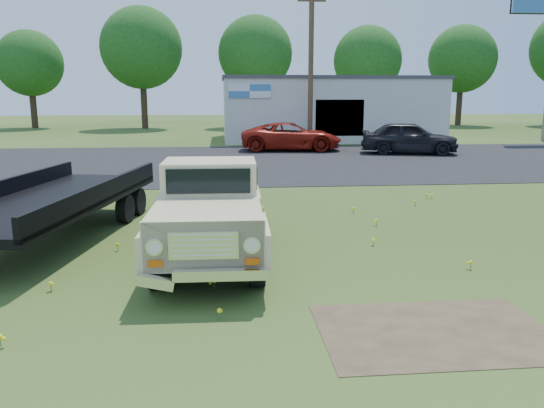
{
  "coord_description": "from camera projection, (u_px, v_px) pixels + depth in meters",
  "views": [
    {
      "loc": [
        -1.23,
        -9.19,
        3.05
      ],
      "look_at": [
        -0.26,
        1.0,
        0.91
      ],
      "focal_mm": 35.0,
      "sensor_mm": 36.0,
      "label": 1
    }
  ],
  "objects": [
    {
      "name": "ground",
      "position": [
        291.0,
        264.0,
        9.7
      ],
      "size": [
        140.0,
        140.0,
        0.0
      ],
      "primitive_type": "plane",
      "color": "#2C4115",
      "rests_on": "ground"
    },
    {
      "name": "asphalt_lot",
      "position": [
        249.0,
        161.0,
        24.31
      ],
      "size": [
        90.0,
        14.0,
        0.02
      ],
      "primitive_type": "cube",
      "color": "black",
      "rests_on": "ground"
    },
    {
      "name": "dirt_patch_a",
      "position": [
        435.0,
        332.0,
        6.91
      ],
      "size": [
        3.0,
        2.0,
        0.01
      ],
      "primitive_type": "cube",
      "color": "#473925",
      "rests_on": "ground"
    },
    {
      "name": "dirt_patch_b",
      "position": [
        191.0,
        221.0,
        12.92
      ],
      "size": [
        2.2,
        1.6,
        0.01
      ],
      "primitive_type": "cube",
      "color": "#473925",
      "rests_on": "ground"
    },
    {
      "name": "commercial_building",
      "position": [
        327.0,
        108.0,
        36.13
      ],
      "size": [
        14.2,
        8.2,
        4.15
      ],
      "color": "beige",
      "rests_on": "ground"
    },
    {
      "name": "utility_pole_mid",
      "position": [
        311.0,
        66.0,
        30.57
      ],
      "size": [
        1.6,
        0.3,
        9.0
      ],
      "color": "#3F2A1D",
      "rests_on": "ground"
    },
    {
      "name": "treeline_b",
      "position": [
        30.0,
        63.0,
        46.82
      ],
      "size": [
        5.76,
        5.76,
        8.57
      ],
      "color": "#382719",
      "rests_on": "ground"
    },
    {
      "name": "treeline_c",
      "position": [
        141.0,
        48.0,
        46.03
      ],
      "size": [
        7.04,
        7.04,
        10.47
      ],
      "color": "#382719",
      "rests_on": "ground"
    },
    {
      "name": "treeline_d",
      "position": [
        255.0,
        54.0,
        48.0
      ],
      "size": [
        6.72,
        6.72,
        10.0
      ],
      "color": "#382719",
      "rests_on": "ground"
    },
    {
      "name": "treeline_e",
      "position": [
        367.0,
        60.0,
        47.6
      ],
      "size": [
        6.08,
        6.08,
        9.04
      ],
      "color": "#382719",
      "rests_on": "ground"
    },
    {
      "name": "treeline_f",
      "position": [
        462.0,
        59.0,
        50.9
      ],
      "size": [
        6.4,
        6.4,
        9.52
      ],
      "color": "#382719",
      "rests_on": "ground"
    },
    {
      "name": "vintage_pickup_truck",
      "position": [
        211.0,
        210.0,
        9.87
      ],
      "size": [
        2.13,
        5.19,
        1.87
      ],
      "primitive_type": null,
      "rotation": [
        0.0,
        0.0,
        -0.02
      ],
      "color": "#CEB68A",
      "rests_on": "ground"
    },
    {
      "name": "flatbed_trailer",
      "position": [
        51.0,
        194.0,
        11.2
      ],
      "size": [
        3.64,
        7.43,
        1.94
      ],
      "primitive_type": null,
      "rotation": [
        0.0,
        0.0,
        -0.19
      ],
      "color": "black",
      "rests_on": "ground"
    },
    {
      "name": "red_pickup",
      "position": [
        291.0,
        137.0,
        28.78
      ],
      "size": [
        5.62,
        2.98,
        1.5
      ],
      "primitive_type": "imported",
      "rotation": [
        0.0,
        0.0,
        1.48
      ],
      "color": "maroon",
      "rests_on": "ground"
    },
    {
      "name": "dark_sedan",
      "position": [
        409.0,
        138.0,
        27.18
      ],
      "size": [
        5.19,
        3.08,
        1.65
      ],
      "primitive_type": "imported",
      "rotation": [
        0.0,
        0.0,
        1.32
      ],
      "color": "black",
      "rests_on": "ground"
    }
  ]
}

